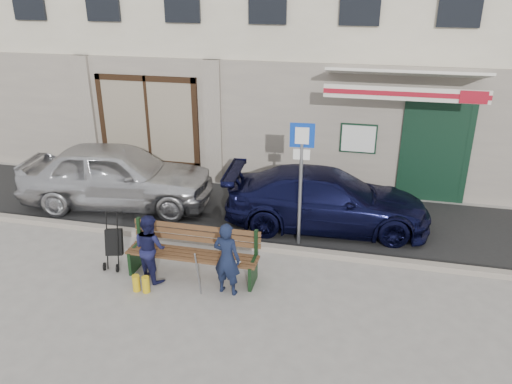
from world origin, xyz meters
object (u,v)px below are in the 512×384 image
(car_navy, at_px, (327,199))
(stroller, at_px, (114,243))
(car_silver, at_px, (117,175))
(parking_sign, at_px, (301,166))
(bench, at_px, (190,254))
(woman, at_px, (150,248))
(man, at_px, (227,259))

(car_navy, xyz_separation_m, stroller, (-3.68, -2.58, -0.16))
(car_silver, relative_size, parking_sign, 1.77)
(car_silver, xyz_separation_m, car_navy, (4.93, -0.01, -0.13))
(parking_sign, relative_size, stroller, 2.39)
(bench, bearing_deg, woman, -160.59)
(man, xyz_separation_m, stroller, (-2.30, 0.37, -0.19))
(bench, xyz_separation_m, stroller, (-1.50, 0.02, 0.01))
(car_navy, bearing_deg, car_silver, 85.65)
(car_silver, height_order, man, car_silver)
(parking_sign, xyz_separation_m, woman, (-2.38, -1.89, -1.06))
(car_silver, relative_size, stroller, 4.23)
(stroller, bearing_deg, man, -24.55)
(car_silver, relative_size, bench, 1.87)
(man, height_order, stroller, man)
(bench, bearing_deg, stroller, 179.23)
(parking_sign, bearing_deg, woman, -145.40)
(car_silver, bearing_deg, man, -137.62)
(woman, bearing_deg, car_silver, -23.85)
(parking_sign, height_order, bench, parking_sign)
(woman, xyz_separation_m, stroller, (-0.85, 0.25, -0.15))
(car_navy, bearing_deg, parking_sign, 149.79)
(bench, distance_m, man, 0.89)
(parking_sign, xyz_separation_m, bench, (-1.72, -1.66, -1.23))
(car_silver, distance_m, stroller, 2.89)
(car_silver, distance_m, woman, 3.54)
(woman, bearing_deg, man, -154.98)
(car_navy, relative_size, bench, 1.82)
(parking_sign, distance_m, man, 2.44)
(man, bearing_deg, bench, -14.54)
(car_silver, distance_m, parking_sign, 4.67)
(car_navy, height_order, man, man)
(car_silver, distance_m, man, 4.62)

